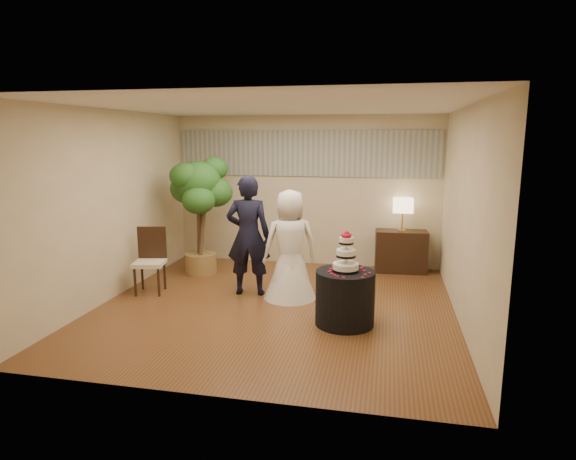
% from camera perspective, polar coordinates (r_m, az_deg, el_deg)
% --- Properties ---
extents(floor, '(5.00, 5.00, 0.00)m').
position_cam_1_polar(floor, '(7.01, -1.49, -9.04)').
color(floor, brown).
rests_on(floor, ground).
extents(ceiling, '(5.00, 5.00, 0.00)m').
position_cam_1_polar(ceiling, '(6.60, -1.61, 14.45)').
color(ceiling, white).
rests_on(ceiling, wall_back).
extents(wall_back, '(5.00, 0.06, 2.80)m').
position_cam_1_polar(wall_back, '(9.10, 2.09, 4.66)').
color(wall_back, beige).
rests_on(wall_back, ground).
extents(wall_front, '(5.00, 0.06, 2.80)m').
position_cam_1_polar(wall_front, '(4.31, -9.22, -2.56)').
color(wall_front, beige).
rests_on(wall_front, ground).
extents(wall_left, '(0.06, 5.00, 2.80)m').
position_cam_1_polar(wall_left, '(7.63, -20.15, 2.78)').
color(wall_left, beige).
rests_on(wall_left, ground).
extents(wall_right, '(0.06, 5.00, 2.80)m').
position_cam_1_polar(wall_right, '(6.56, 20.22, 1.53)').
color(wall_right, beige).
rests_on(wall_right, ground).
extents(mural_border, '(4.90, 0.02, 0.85)m').
position_cam_1_polar(mural_border, '(9.03, 2.10, 9.07)').
color(mural_border, gray).
rests_on(mural_border, wall_back).
extents(groom, '(0.72, 0.52, 1.84)m').
position_cam_1_polar(groom, '(7.35, -4.72, -0.66)').
color(groom, black).
rests_on(groom, floor).
extents(bride, '(1.06, 1.05, 1.65)m').
position_cam_1_polar(bride, '(7.16, 0.24, -1.74)').
color(bride, white).
rests_on(bride, floor).
extents(cake_table, '(0.88, 0.88, 0.71)m').
position_cam_1_polar(cake_table, '(6.31, 6.76, -7.98)').
color(cake_table, black).
rests_on(cake_table, floor).
extents(wedding_cake, '(0.34, 0.34, 0.53)m').
position_cam_1_polar(wedding_cake, '(6.14, 6.89, -2.50)').
color(wedding_cake, white).
rests_on(wedding_cake, cake_table).
extents(console, '(0.93, 0.46, 0.75)m').
position_cam_1_polar(console, '(8.88, 13.23, -2.48)').
color(console, black).
rests_on(console, floor).
extents(table_lamp, '(0.35, 0.35, 0.58)m').
position_cam_1_polar(table_lamp, '(8.75, 13.42, 1.77)').
color(table_lamp, beige).
rests_on(table_lamp, console).
extents(ficus_tree, '(1.16, 1.16, 2.10)m').
position_cam_1_polar(ficus_tree, '(8.58, -10.47, 1.74)').
color(ficus_tree, '#285D1F').
rests_on(ficus_tree, floor).
extents(side_chair, '(0.55, 0.57, 1.02)m').
position_cam_1_polar(side_chair, '(7.76, -16.12, -3.58)').
color(side_chair, black).
rests_on(side_chair, floor).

